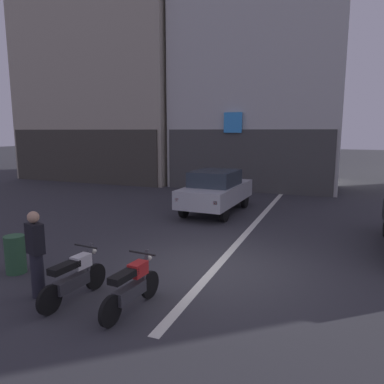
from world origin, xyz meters
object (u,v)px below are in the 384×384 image
Objects in this scene: motorcycle_white_row_leftmost at (74,277)px; trash_bin at (15,254)px; motorcycle_red_row_left_mid at (132,286)px; person_by_motorcycles at (36,254)px; car_silver_crossing_near at (216,190)px.

motorcycle_white_row_leftmost is 1.96× the size of trash_bin.
motorcycle_white_row_leftmost is 1.20m from motorcycle_red_row_left_mid.
trash_bin is (-2.11, 0.60, -0.03)m from motorcycle_white_row_leftmost.
trash_bin is (-3.31, 0.55, -0.03)m from motorcycle_red_row_left_mid.
person_by_motorcycles is (-0.75, -0.13, 0.40)m from motorcycle_white_row_leftmost.
motorcycle_white_row_leftmost reaches higher than trash_bin.
person_by_motorcycles is 1.60m from trash_bin.
person_by_motorcycles reaches higher than motorcycle_white_row_leftmost.
car_silver_crossing_near is 2.49× the size of motorcycle_red_row_left_mid.
car_silver_crossing_near is 7.78m from trash_bin.
car_silver_crossing_near is at bearing 97.43° from motorcycle_red_row_left_mid.
motorcycle_red_row_left_mid is (1.04, -7.98, -0.43)m from car_silver_crossing_near.
person_by_motorcycles reaches higher than car_silver_crossing_near.
car_silver_crossing_near reaches higher than motorcycle_red_row_left_mid.
motorcycle_red_row_left_mid is 3.36m from trash_bin.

